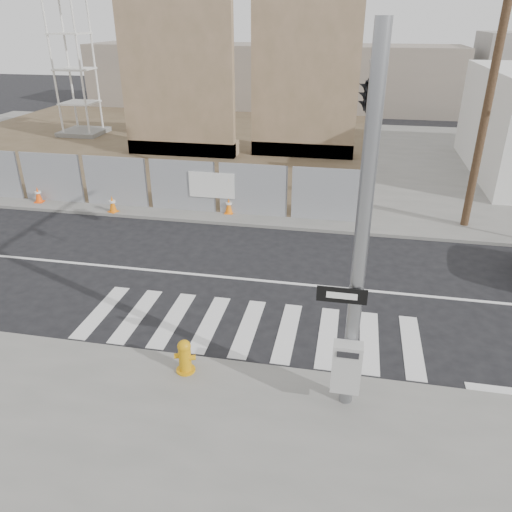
% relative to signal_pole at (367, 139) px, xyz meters
% --- Properties ---
extents(ground, '(100.00, 100.00, 0.00)m').
position_rel_signal_pole_xyz_m(ground, '(-2.49, 2.05, -4.78)').
color(ground, black).
rests_on(ground, ground).
extents(sidewalk_far, '(50.00, 20.00, 0.12)m').
position_rel_signal_pole_xyz_m(sidewalk_far, '(-2.49, 16.05, -4.72)').
color(sidewalk_far, slate).
rests_on(sidewalk_far, ground).
extents(signal_pole, '(0.96, 5.87, 7.00)m').
position_rel_signal_pole_xyz_m(signal_pole, '(0.00, 0.00, 0.00)').
color(signal_pole, gray).
rests_on(signal_pole, sidewalk_near).
extents(chain_link_fence, '(24.60, 0.04, 2.00)m').
position_rel_signal_pole_xyz_m(chain_link_fence, '(-12.49, 7.05, -3.66)').
color(chain_link_fence, gray).
rests_on(chain_link_fence, sidewalk_far).
extents(concrete_wall_left, '(6.00, 1.30, 8.00)m').
position_rel_signal_pole_xyz_m(concrete_wall_left, '(-9.49, 15.13, -1.40)').
color(concrete_wall_left, '#796448').
rests_on(concrete_wall_left, sidewalk_far).
extents(concrete_wall_right, '(5.50, 1.30, 8.00)m').
position_rel_signal_pole_xyz_m(concrete_wall_right, '(-2.99, 16.13, -1.40)').
color(concrete_wall_right, '#796448').
rests_on(concrete_wall_right, sidewalk_far).
extents(utility_pole_right, '(1.60, 0.28, 10.00)m').
position_rel_signal_pole_xyz_m(utility_pole_right, '(4.01, 7.55, 0.42)').
color(utility_pole_right, '#4B3523').
rests_on(utility_pole_right, sidewalk_far).
extents(fire_hydrant, '(0.53, 0.53, 0.79)m').
position_rel_signal_pole_xyz_m(fire_hydrant, '(-3.45, -2.50, -4.27)').
color(fire_hydrant, '#CD8D0B').
rests_on(fire_hydrant, sidewalk_near).
extents(traffic_cone_b, '(0.36, 0.36, 0.65)m').
position_rel_signal_pole_xyz_m(traffic_cone_b, '(-12.87, 6.74, -4.34)').
color(traffic_cone_b, '#FF510D').
rests_on(traffic_cone_b, sidewalk_far).
extents(traffic_cone_c, '(0.44, 0.44, 0.66)m').
position_rel_signal_pole_xyz_m(traffic_cone_c, '(-9.36, 6.28, -4.34)').
color(traffic_cone_c, orange).
rests_on(traffic_cone_c, sidewalk_far).
extents(traffic_cone_d, '(0.36, 0.36, 0.63)m').
position_rel_signal_pole_xyz_m(traffic_cone_d, '(-4.84, 7.01, -4.35)').
color(traffic_cone_d, orange).
rests_on(traffic_cone_d, sidewalk_far).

